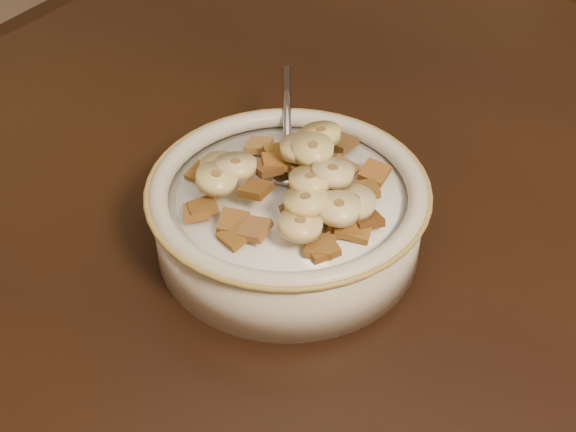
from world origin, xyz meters
The scene contains 44 objects.
cereal_bowl centered at (-0.24, -0.10, 0.77)m, with size 0.21×0.21×0.05m, color silver.
milk centered at (-0.24, -0.10, 0.80)m, with size 0.17×0.17×0.00m, color white.
spoon centered at (-0.26, -0.07, 0.80)m, with size 0.04×0.05×0.01m, color #B2B5C3.
cereal_square_0 centered at (-0.21, -0.06, 0.81)m, with size 0.02×0.02×0.01m, color brown.
cereal_square_1 centered at (-0.18, -0.11, 0.81)m, with size 0.02×0.02×0.01m, color brown.
cereal_square_2 centered at (-0.24, -0.02, 0.81)m, with size 0.02×0.02×0.01m, color brown.
cereal_square_3 centered at (-0.26, -0.10, 0.82)m, with size 0.02×0.02×0.01m, color brown.
cereal_square_4 centered at (-0.25, -0.05, 0.81)m, with size 0.02×0.02×0.01m, color brown.
cereal_square_5 centered at (-0.23, -0.15, 0.81)m, with size 0.02×0.02×0.01m, color #935A34.
cereal_square_6 centered at (-0.25, -0.15, 0.81)m, with size 0.02×0.02×0.01m, color brown.
cereal_square_7 centered at (-0.22, -0.08, 0.82)m, with size 0.02×0.02×0.01m, color brown.
cereal_square_8 centered at (-0.18, -0.14, 0.81)m, with size 0.02×0.02×0.01m, color brown.
cereal_square_9 centered at (-0.19, -0.05, 0.81)m, with size 0.02×0.02×0.01m, color brown.
cereal_square_10 centered at (-0.19, -0.14, 0.81)m, with size 0.02×0.02×0.01m, color brown.
cereal_square_11 centered at (-0.27, -0.07, 0.81)m, with size 0.02×0.02×0.01m, color brown.
cereal_square_12 centered at (-0.17, -0.10, 0.81)m, with size 0.02×0.02×0.01m, color #623512.
cereal_square_13 centered at (-0.19, -0.07, 0.81)m, with size 0.02×0.02×0.01m, color olive.
cereal_square_14 centered at (-0.23, -0.08, 0.82)m, with size 0.02×0.02×0.01m, color brown.
cereal_square_15 centered at (-0.22, -0.13, 0.81)m, with size 0.02×0.02×0.01m, color brown.
cereal_square_16 centered at (-0.23, -0.02, 0.81)m, with size 0.02×0.02×0.01m, color brown.
cereal_square_17 centered at (-0.31, -0.12, 0.80)m, with size 0.02×0.02×0.01m, color brown.
cereal_square_18 centered at (-0.25, -0.12, 0.82)m, with size 0.02×0.02×0.01m, color brown.
cereal_square_19 centered at (-0.28, -0.16, 0.81)m, with size 0.02×0.02×0.01m, color brown.
cereal_square_20 centered at (-0.26, -0.09, 0.82)m, with size 0.02×0.02×0.01m, color olive.
cereal_square_21 centered at (-0.17, -0.11, 0.81)m, with size 0.02×0.02×0.01m, color brown.
cereal_square_22 centered at (-0.29, -0.06, 0.81)m, with size 0.02×0.02×0.01m, color olive.
cereal_square_23 centered at (-0.24, -0.16, 0.81)m, with size 0.02×0.02×0.01m, color brown.
cereal_square_24 centered at (-0.21, -0.08, 0.81)m, with size 0.02×0.02×0.01m, color brown.
cereal_square_25 centered at (-0.22, -0.10, 0.82)m, with size 0.02×0.02×0.01m, color brown.
cereal_square_26 centered at (-0.28, -0.15, 0.81)m, with size 0.02×0.02×0.01m, color brown.
cereal_square_27 centered at (-0.19, -0.11, 0.81)m, with size 0.02×0.02×0.01m, color brown.
cereal_square_28 centered at (-0.23, -0.05, 0.81)m, with size 0.02×0.02×0.01m, color brown.
banana_slice_0 centered at (-0.28, -0.11, 0.82)m, with size 0.03×0.03×0.01m, color #CFBD88.
banana_slice_1 centered at (-0.21, -0.12, 0.83)m, with size 0.03×0.03×0.01m, color #E8CA89.
banana_slice_2 centered at (-0.24, -0.04, 0.83)m, with size 0.03×0.03×0.01m, color #EBDD71.
banana_slice_3 centered at (-0.22, -0.10, 0.83)m, with size 0.03×0.03×0.01m, color #DFC973.
banana_slice_4 centered at (-0.20, -0.14, 0.82)m, with size 0.03×0.03×0.01m, color #E5D177.
banana_slice_5 centered at (-0.19, -0.11, 0.82)m, with size 0.03×0.03×0.01m, color #FCEEA4.
banana_slice_6 centered at (-0.29, -0.12, 0.82)m, with size 0.03×0.03×0.01m, color tan.
banana_slice_7 centered at (-0.28, -0.13, 0.82)m, with size 0.03×0.03×0.01m, color #CBC16B.
banana_slice_8 centered at (-0.21, -0.09, 0.83)m, with size 0.03×0.03×0.01m, color beige.
banana_slice_9 centered at (-0.18, -0.10, 0.82)m, with size 0.03×0.03×0.01m, color beige.
banana_slice_10 centered at (-0.24, -0.08, 0.83)m, with size 0.03×0.03×0.01m, color #F6E095.
banana_slice_11 centered at (-0.23, -0.08, 0.84)m, with size 0.03×0.03×0.01m, color #D0BE64.
Camera 1 is at (0.02, -0.50, 1.19)m, focal length 50.00 mm.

